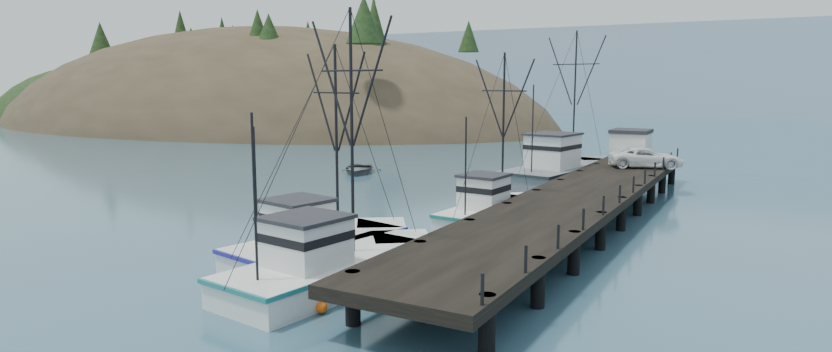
{
  "coord_description": "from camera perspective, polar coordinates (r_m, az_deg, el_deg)",
  "views": [
    {
      "loc": [
        24.29,
        -22.37,
        8.69
      ],
      "look_at": [
        3.61,
        14.55,
        2.5
      ],
      "focal_mm": 28.0,
      "sensor_mm": 36.0,
      "label": 1
    }
  ],
  "objects": [
    {
      "name": "pier",
      "position": [
        40.34,
        14.03,
        -1.92
      ],
      "size": [
        6.0,
        44.0,
        2.0
      ],
      "color": "black",
      "rests_on": "ground"
    },
    {
      "name": "distant_ridge_far",
      "position": [
        217.28,
        12.09,
        5.85
      ],
      "size": [
        180.0,
        25.0,
        18.0
      ],
      "primitive_type": "cube",
      "color": "silver",
      "rests_on": "ground"
    },
    {
      "name": "trawler_far",
      "position": [
        39.88,
        6.92,
        -3.12
      ],
      "size": [
        4.06,
        10.44,
        10.76
      ],
      "color": "white",
      "rests_on": "ground"
    },
    {
      "name": "trawler_near",
      "position": [
        28.4,
        -7.04,
        -7.84
      ],
      "size": [
        5.3,
        12.17,
        12.13
      ],
      "color": "white",
      "rests_on": "ground"
    },
    {
      "name": "moored_sailboats",
      "position": [
        99.32,
        -6.89,
        3.44
      ],
      "size": [
        20.01,
        18.73,
        6.35
      ],
      "color": "white",
      "rests_on": "ground"
    },
    {
      "name": "trawler_mid",
      "position": [
        32.03,
        -8.15,
        -5.99
      ],
      "size": [
        5.4,
        10.91,
        10.8
      ],
      "color": "white",
      "rests_on": "ground"
    },
    {
      "name": "distant_ridge",
      "position": [
        193.1,
        25.08,
        4.97
      ],
      "size": [
        360.0,
        40.0,
        26.0
      ],
      "primitive_type": "cube",
      "color": "#9EB2C6",
      "rests_on": "ground"
    },
    {
      "name": "headland",
      "position": [
        142.2,
        -15.19,
        2.69
      ],
      "size": [
        134.8,
        78.0,
        51.0
      ],
      "color": "#382D1E",
      "rests_on": "ground"
    },
    {
      "name": "motorboat",
      "position": [
        62.27,
        -5.07,
        0.27
      ],
      "size": [
        5.97,
        6.75,
        1.16
      ],
      "primitive_type": "imported",
      "rotation": [
        0.0,
        0.0,
        0.43
      ],
      "color": "#4F5258",
      "rests_on": "ground"
    },
    {
      "name": "ground",
      "position": [
        34.15,
        -17.61,
        -6.82
      ],
      "size": [
        400.0,
        400.0,
        0.0
      ],
      "primitive_type": "plane",
      "color": "#30556A",
      "rests_on": "ground"
    },
    {
      "name": "pier_shed",
      "position": [
        56.13,
        18.34,
        2.51
      ],
      "size": [
        3.0,
        3.2,
        2.8
      ],
      "color": "silver",
      "rests_on": "pier"
    },
    {
      "name": "pickup_truck",
      "position": [
        53.75,
        19.59,
        1.52
      ],
      "size": [
        6.12,
        4.35,
        1.55
      ],
      "primitive_type": "imported",
      "rotation": [
        0.0,
        0.0,
        1.93
      ],
      "color": "white",
      "rests_on": "pier"
    },
    {
      "name": "work_vessel",
      "position": [
        55.21,
        12.87,
        0.35
      ],
      "size": [
        6.84,
        15.9,
        13.2
      ],
      "color": "slate",
      "rests_on": "ground"
    }
  ]
}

